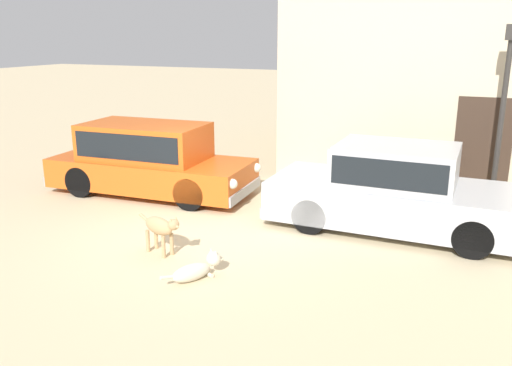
% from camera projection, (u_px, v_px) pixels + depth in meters
% --- Properties ---
extents(ground_plane, '(80.00, 80.00, 0.00)m').
position_uv_depth(ground_plane, '(203.00, 229.00, 9.39)').
color(ground_plane, '#CCB78E').
extents(parked_sedan_nearest, '(4.50, 1.91, 1.50)m').
position_uv_depth(parked_sedan_nearest, '(149.00, 158.00, 11.32)').
color(parked_sedan_nearest, '#D15619').
rests_on(parked_sedan_nearest, ground_plane).
extents(parked_sedan_second, '(4.50, 1.82, 1.50)m').
position_uv_depth(parked_sedan_second, '(396.00, 189.00, 9.22)').
color(parked_sedan_second, '#B2B5BA').
rests_on(parked_sedan_second, ground_plane).
extents(stray_dog_spotted, '(0.94, 0.40, 0.68)m').
position_uv_depth(stray_dog_spotted, '(161.00, 227.00, 8.22)').
color(stray_dog_spotted, tan).
rests_on(stray_dog_spotted, ground_plane).
extents(stray_dog_tan, '(0.58, 0.92, 0.38)m').
position_uv_depth(stray_dog_tan, '(198.00, 269.00, 7.45)').
color(stray_dog_tan, beige).
rests_on(stray_dog_tan, ground_plane).
extents(street_lamp, '(0.22, 0.22, 3.49)m').
position_uv_depth(street_lamp, '(505.00, 93.00, 9.83)').
color(street_lamp, '#2D2B28').
rests_on(street_lamp, ground_plane).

